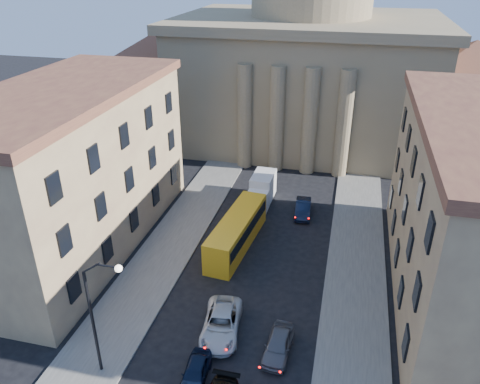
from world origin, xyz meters
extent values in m
cube|color=#56534F|center=(-8.50, 18.00, 0.07)|extent=(5.00, 60.00, 0.15)
cube|color=#56534F|center=(8.50, 18.00, 0.07)|extent=(5.00, 60.00, 0.15)
cube|color=#806F4E|center=(0.00, 56.00, 8.00)|extent=(34.00, 26.00, 16.00)
cube|color=#806F4E|center=(0.00, 56.00, 16.40)|extent=(35.50, 27.50, 1.20)
cube|color=#806F4E|center=(-21.00, 54.00, 5.50)|extent=(13.00, 13.00, 11.00)
cone|color=#572E25|center=(-21.00, 54.00, 13.00)|extent=(26.02, 26.02, 4.00)
cube|color=#806F4E|center=(21.00, 54.00, 5.50)|extent=(13.00, 13.00, 11.00)
cone|color=#572E25|center=(21.00, 54.00, 13.00)|extent=(26.02, 26.02, 4.00)
cylinder|color=#806F4E|center=(-6.00, 42.80, 6.50)|extent=(1.80, 1.80, 13.00)
cylinder|color=#806F4E|center=(-2.00, 42.80, 6.50)|extent=(1.80, 1.80, 13.00)
cylinder|color=#806F4E|center=(2.00, 42.80, 6.50)|extent=(1.80, 1.80, 13.00)
cylinder|color=#806F4E|center=(6.00, 42.80, 6.50)|extent=(1.80, 1.80, 13.00)
cube|color=tan|center=(-17.00, 22.00, 7.00)|extent=(11.00, 26.00, 14.00)
cube|color=#572E25|center=(-17.00, 22.00, 14.30)|extent=(11.60, 26.60, 0.80)
cylinder|color=black|center=(-7.50, 8.00, 4.00)|extent=(0.20, 0.20, 8.00)
cylinder|color=black|center=(-6.95, 8.00, 8.35)|extent=(1.30, 0.12, 0.96)
cylinder|color=black|center=(-5.95, 8.00, 8.65)|extent=(1.30, 0.12, 0.12)
sphere|color=white|center=(-5.20, 8.00, 8.60)|extent=(0.44, 0.44, 0.44)
imported|color=black|center=(-1.26, 8.74, 0.65)|extent=(1.76, 3.91, 1.30)
imported|color=silver|center=(-0.80, 13.26, 0.78)|extent=(3.32, 5.93, 1.57)
imported|color=#535359|center=(3.50, 12.27, 0.72)|extent=(1.93, 4.33, 1.45)
imported|color=black|center=(2.85, 31.80, 0.73)|extent=(1.86, 4.53, 1.46)
cube|color=gold|center=(-2.44, 24.48, 1.51)|extent=(3.49, 10.89, 3.01)
cube|color=black|center=(-2.44, 24.48, 1.99)|extent=(3.49, 10.31, 1.07)
cylinder|color=black|center=(-3.80, 20.71, 0.49)|extent=(0.39, 1.00, 0.97)
cylinder|color=black|center=(-1.87, 20.51, 0.49)|extent=(0.39, 1.00, 0.97)
cylinder|color=black|center=(-3.02, 28.45, 0.49)|extent=(0.39, 1.00, 0.97)
cylinder|color=black|center=(-1.09, 28.25, 0.49)|extent=(0.39, 1.00, 0.97)
cube|color=silver|center=(-1.94, 31.63, 1.12)|extent=(2.20, 2.29, 2.23)
cube|color=black|center=(-1.97, 30.56, 1.40)|extent=(2.05, 0.17, 1.02)
cube|color=silver|center=(-1.87, 34.14, 1.63)|extent=(2.34, 3.97, 2.88)
cylinder|color=black|center=(-2.88, 31.28, 0.42)|extent=(0.28, 0.84, 0.84)
cylinder|color=black|center=(-1.02, 31.23, 0.42)|extent=(0.28, 0.84, 0.84)
cylinder|color=black|center=(-2.78, 35.00, 0.42)|extent=(0.28, 0.84, 0.84)
cylinder|color=black|center=(-0.92, 34.95, 0.42)|extent=(0.28, 0.84, 0.84)
camera|label=1|loc=(6.54, -11.28, 24.39)|focal=35.00mm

